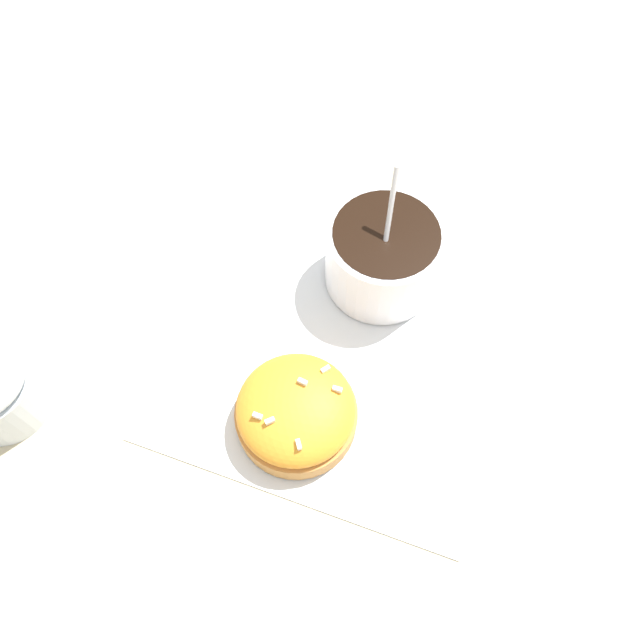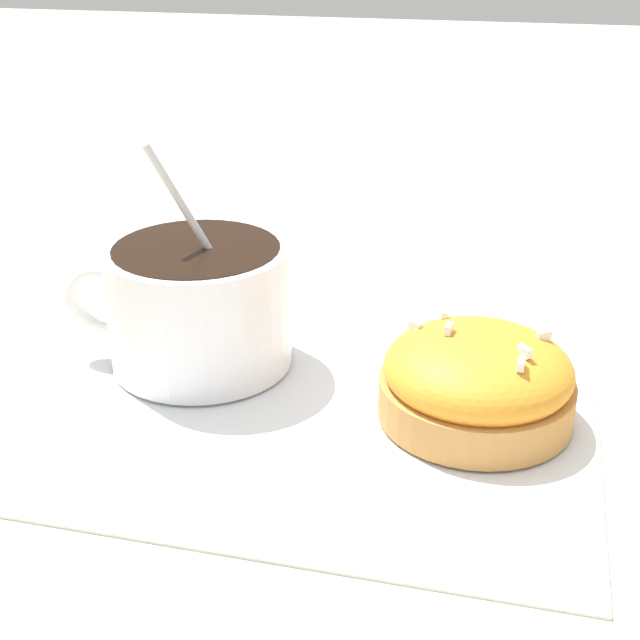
% 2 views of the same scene
% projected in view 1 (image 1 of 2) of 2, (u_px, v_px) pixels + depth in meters
% --- Properties ---
extents(ground_plane, '(3.00, 3.00, 0.00)m').
position_uv_depth(ground_plane, '(341.00, 345.00, 0.51)').
color(ground_plane, '#C6B793').
extents(paper_napkin, '(0.27, 0.27, 0.00)m').
position_uv_depth(paper_napkin, '(341.00, 344.00, 0.51)').
color(paper_napkin, white).
rests_on(paper_napkin, ground_plane).
extents(coffee_cup, '(0.12, 0.10, 0.12)m').
position_uv_depth(coffee_cup, '(384.00, 253.00, 0.51)').
color(coffee_cup, white).
rests_on(coffee_cup, paper_napkin).
extents(frosted_pastry, '(0.09, 0.09, 0.05)m').
position_uv_depth(frosted_pastry, '(296.00, 412.00, 0.46)').
color(frosted_pastry, '#C18442').
rests_on(frosted_pastry, paper_napkin).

